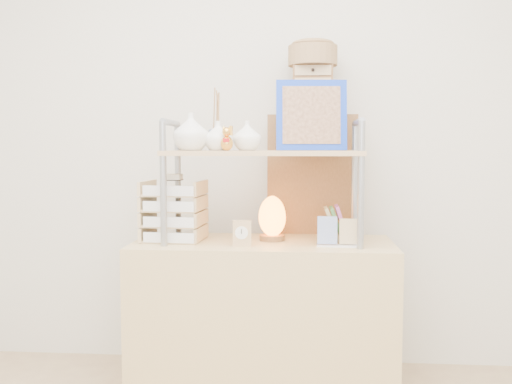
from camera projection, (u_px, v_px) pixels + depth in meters
desk at (263, 321)px, 2.67m from camera, size 1.20×0.50×0.75m
cabinet at (311, 245)px, 3.00m from camera, size 0.45×0.24×1.35m
hutch at (249, 146)px, 2.62m from camera, size 0.90×0.34×0.75m
letter_tray at (174, 214)px, 2.66m from camera, size 0.27×0.26×0.31m
salt_lamp at (272, 218)px, 2.67m from camera, size 0.14×0.13×0.21m
desk_clock at (242, 233)px, 2.52m from camera, size 0.09×0.05×0.11m
postcard_stand at (338, 238)px, 2.51m from camera, size 0.19×0.06×0.13m
drawer_chest at (312, 91)px, 2.91m from camera, size 0.20×0.16×0.25m
woven_basket at (313, 56)px, 2.90m from camera, size 0.25×0.25×0.10m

